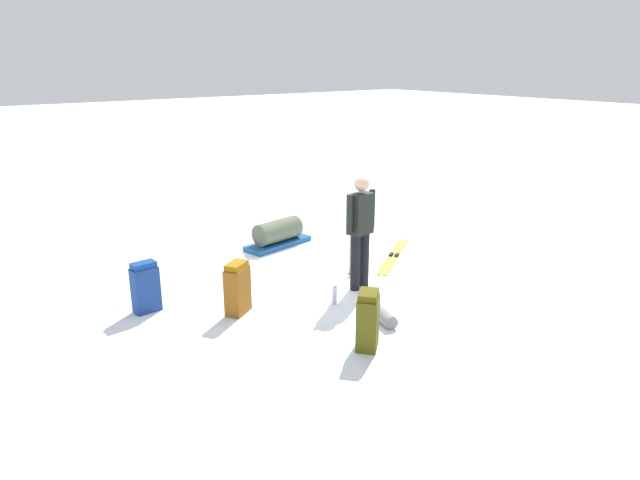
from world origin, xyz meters
The scene contains 10 objects.
ground_plane centered at (0.00, 0.00, 0.00)m, with size 80.00×80.00×0.00m, color white.
skier_standing centered at (-0.48, -0.37, 0.95)m, with size 0.26×0.57×1.70m.
ski_pair_near centered at (0.23, -1.78, 0.01)m, with size 1.24×1.71×0.05m.
backpack_large_dark centered at (0.63, 2.47, 0.35)m, with size 0.22×0.36×0.70m.
backpack_bright centered at (-1.95, 0.78, 0.35)m, with size 0.41×0.42×0.72m.
backpack_small_spare centered at (-0.17, 1.51, 0.35)m, with size 0.38×0.43×0.72m.
ski_poles_planted_near centered at (-0.10, -0.55, 0.73)m, with size 0.16×0.10×1.32m.
gear_sled centered at (1.94, -0.50, 0.22)m, with size 0.67×1.35×0.49m.
sleeping_mat_rolled centered at (-1.54, 0.14, 0.09)m, with size 0.18×0.18×0.55m, color gray.
thermos_bottle centered at (-0.72, 0.29, 0.13)m, with size 0.07×0.07×0.26m, color #B1B1BF.
Camera 1 is at (-6.52, 4.95, 3.30)m, focal length 32.38 mm.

